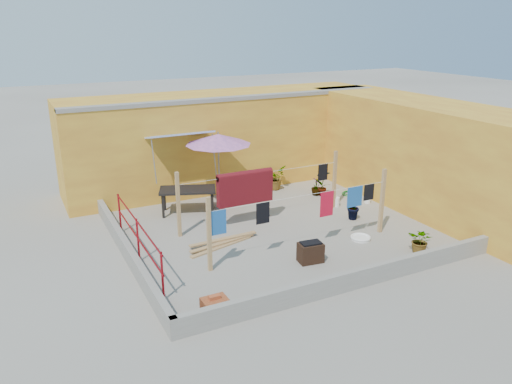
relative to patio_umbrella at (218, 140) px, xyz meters
The scene contains 21 objects.
ground 3.29m from the patio_umbrella, 74.72° to the right, with size 80.00×80.00×0.00m, color #9E998E.
wall_back 2.62m from the patio_umbrella, 63.21° to the left, with size 11.00×3.27×3.21m.
wall_right 6.35m from the patio_umbrella, 22.33° to the right, with size 2.40×9.00×3.20m, color gold.
parapet_front 6.32m from the patio_umbrella, 83.74° to the right, with size 8.30×0.16×0.44m, color gray.
parapet_left 4.60m from the patio_umbrella, 144.90° to the right, with size 0.16×7.30×0.44m, color gray.
red_railing 4.36m from the patio_umbrella, 140.78° to the right, with size 0.05×4.20×1.10m.
clothesline_rig 2.19m from the patio_umbrella, 82.66° to the right, with size 5.09×2.35×1.80m.
patio_umbrella is the anchor object (origin of this frame).
outdoor_table 1.79m from the patio_umbrella, behind, with size 1.83×1.36×0.77m.
brick_stack 6.43m from the patio_umbrella, 113.70° to the right, with size 0.50×0.37×0.44m.
lumber_pile 3.52m from the patio_umbrella, 111.40° to the right, with size 2.04×0.67×0.12m.
brazier 4.89m from the patio_umbrella, 84.00° to the right, with size 0.61×0.45×0.52m.
white_basin 5.08m from the patio_umbrella, 59.24° to the right, with size 0.54×0.54×0.09m.
water_jug_a 4.15m from the patio_umbrella, 25.72° to the right, with size 0.21×0.21×0.33m.
water_jug_b 5.12m from the patio_umbrella, 22.19° to the right, with size 0.19×0.19×0.30m.
green_hose 4.91m from the patio_umbrella, 10.99° to the right, with size 0.51×0.51×0.07m.
plant_back_a 3.06m from the patio_umbrella, 18.36° to the left, with size 0.73×0.63×0.81m, color #195819.
plant_back_b 3.82m from the patio_umbrella, ahead, with size 0.33×0.33×0.59m, color #195819.
plant_right_a 3.90m from the patio_umbrella, ahead, with size 0.48×0.32×0.90m, color #195819.
plant_right_b 4.46m from the patio_umbrella, 41.90° to the right, with size 0.43×0.35×0.78m, color #195819.
plant_right_c 6.44m from the patio_umbrella, 58.97° to the right, with size 0.60×0.52×0.66m, color #195819.
Camera 1 is at (-6.23, -11.17, 5.43)m, focal length 35.00 mm.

